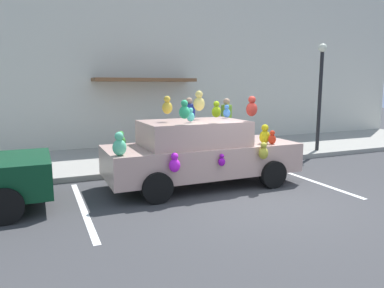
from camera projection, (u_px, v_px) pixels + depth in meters
name	position (u px, v px, depth m)	size (l,w,h in m)	color
ground_plane	(261.00, 201.00, 7.40)	(60.00, 60.00, 0.00)	#38383A
sidewalk	(175.00, 155.00, 11.92)	(24.00, 4.00, 0.15)	gray
storefront_building	(154.00, 63.00, 13.36)	(24.00, 1.25, 6.40)	beige
parking_stripe_front	(307.00, 179.00, 9.11)	(0.12, 3.60, 0.01)	silver
parking_stripe_rear	(83.00, 208.00, 6.96)	(0.12, 3.60, 0.01)	silver
plush_covered_car	(200.00, 152.00, 8.44)	(4.52, 2.04, 2.23)	tan
teddy_bear_on_sidewalk	(146.00, 153.00, 10.10)	(0.36, 0.30, 0.69)	brown
street_lamp_post	(320.00, 85.00, 12.02)	(0.28, 0.28, 3.57)	black
pedestrian_near_shopfront	(189.00, 128.00, 11.78)	(0.39, 0.39, 1.82)	navy
pedestrian_walking_past	(226.00, 125.00, 12.67)	(0.38, 0.38, 1.76)	#74AA2E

